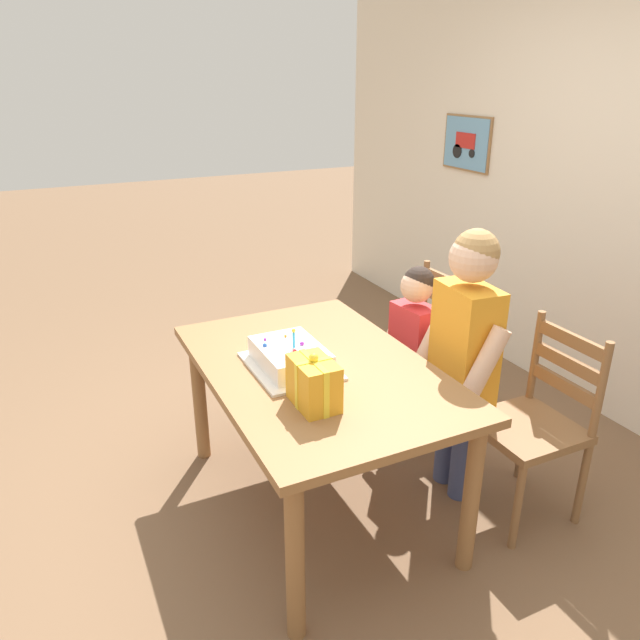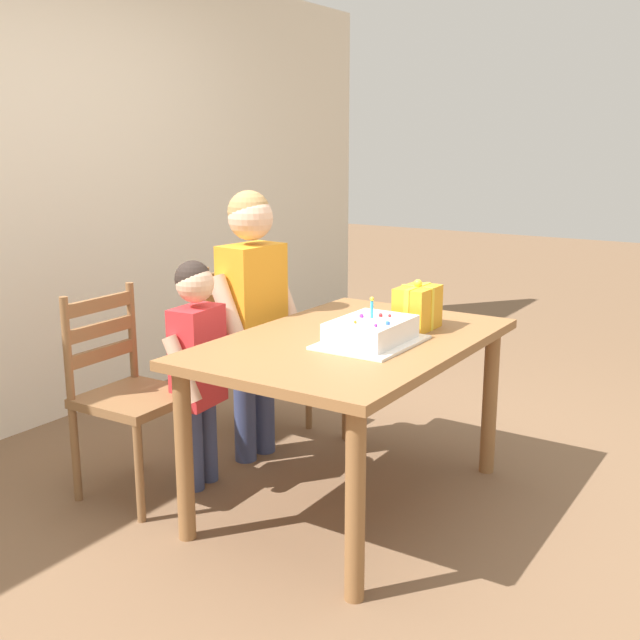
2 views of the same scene
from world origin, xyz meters
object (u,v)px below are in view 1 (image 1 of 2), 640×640
(birthday_cake, at_px, (290,357))
(chair_left, at_px, (421,348))
(dining_table, at_px, (317,385))
(gift_box_red_large, at_px, (314,383))
(child_younger, at_px, (413,342))
(chair_right, at_px, (534,423))
(child_older, at_px, (465,341))

(birthday_cake, height_order, chair_left, birthday_cake)
(dining_table, distance_m, chair_left, 1.00)
(gift_box_red_large, bearing_deg, child_younger, 122.46)
(dining_table, distance_m, birthday_cake, 0.19)
(birthday_cake, xyz_separation_m, child_younger, (-0.19, 0.78, -0.16))
(dining_table, distance_m, gift_box_red_large, 0.39)
(gift_box_red_large, relative_size, chair_left, 0.24)
(chair_left, distance_m, child_younger, 0.35)
(chair_right, bearing_deg, dining_table, -116.95)
(child_older, distance_m, child_younger, 0.44)
(chair_right, xyz_separation_m, child_younger, (-0.67, -0.22, 0.17))
(dining_table, relative_size, chair_right, 1.54)
(gift_box_red_large, relative_size, child_older, 0.17)
(birthday_cake, distance_m, child_younger, 0.81)
(gift_box_red_large, bearing_deg, child_older, 98.35)
(birthday_cake, relative_size, chair_right, 0.48)
(dining_table, distance_m, chair_right, 1.00)
(chair_left, bearing_deg, chair_right, 0.00)
(gift_box_red_large, xyz_separation_m, child_older, (-0.12, 0.82, -0.03))
(dining_table, height_order, chair_left, chair_left)
(birthday_cake, distance_m, child_older, 0.80)
(gift_box_red_large, bearing_deg, birthday_cake, 172.49)
(chair_right, height_order, child_younger, child_younger)
(birthday_cake, distance_m, chair_left, 1.12)
(chair_left, relative_size, chair_right, 1.00)
(birthday_cake, relative_size, gift_box_red_large, 1.96)
(dining_table, xyz_separation_m, child_older, (0.18, 0.66, 0.16))
(gift_box_red_large, distance_m, child_younger, 0.99)
(birthday_cake, xyz_separation_m, gift_box_red_large, (0.34, -0.04, 0.05))
(dining_table, relative_size, child_older, 1.07)
(gift_box_red_large, height_order, chair_left, gift_box_red_large)
(gift_box_red_large, bearing_deg, chair_right, 81.65)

